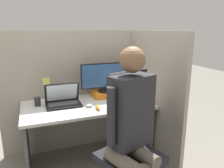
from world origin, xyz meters
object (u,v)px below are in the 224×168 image
at_px(stapler, 139,97).
at_px(carrot_toy, 99,109).
at_px(monitor, 106,77).
at_px(office_chair, 129,138).
at_px(paper_box, 106,94).
at_px(person, 132,123).
at_px(laptop, 63,101).
at_px(pen_cup, 37,102).

distance_m(stapler, carrot_toy, 0.60).
distance_m(monitor, office_chair, 0.94).
height_order(paper_box, stapler, paper_box).
xyz_separation_m(paper_box, person, (-0.14, -1.03, 0.07)).
height_order(laptop, pen_cup, laptop).
relative_size(monitor, laptop, 1.65).
distance_m(stapler, office_chair, 0.77).
height_order(paper_box, carrot_toy, paper_box).
bearing_deg(laptop, monitor, 14.98).
height_order(stapler, pen_cup, pen_cup).
distance_m(monitor, stapler, 0.47).
bearing_deg(pen_cup, stapler, -8.56).
bearing_deg(person, stapler, 58.56).
height_order(monitor, pen_cup, monitor).
distance_m(carrot_toy, person, 0.60).
bearing_deg(monitor, paper_box, -90.00).
relative_size(person, pen_cup, 14.45).
bearing_deg(office_chair, carrot_toy, 108.68).
height_order(laptop, person, person).
xyz_separation_m(paper_box, stapler, (0.34, -0.24, -0.01)).
xyz_separation_m(carrot_toy, person, (0.09, -0.59, 0.08)).
bearing_deg(pen_cup, paper_box, 4.67).
height_order(carrot_toy, office_chair, office_chair).
bearing_deg(paper_box, carrot_toy, -117.72).
bearing_deg(laptop, office_chair, -57.54).
xyz_separation_m(laptop, office_chair, (0.46, -0.72, -0.17)).
distance_m(paper_box, monitor, 0.21).
relative_size(paper_box, monitor, 0.54).
relative_size(monitor, stapler, 3.73).
xyz_separation_m(stapler, carrot_toy, (-0.57, -0.20, -0.00)).
distance_m(office_chair, person, 0.28).
relative_size(stapler, office_chair, 0.14).
bearing_deg(person, pen_cup, 124.68).
bearing_deg(person, paper_box, 82.08).
relative_size(monitor, carrot_toy, 4.48).
bearing_deg(stapler, laptop, 173.80).
relative_size(paper_box, stapler, 2.01).
bearing_deg(paper_box, stapler, -35.14).
distance_m(paper_box, office_chair, 0.88).
height_order(laptop, stapler, laptop).
bearing_deg(office_chair, laptop, 122.46).
height_order(paper_box, office_chair, office_chair).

